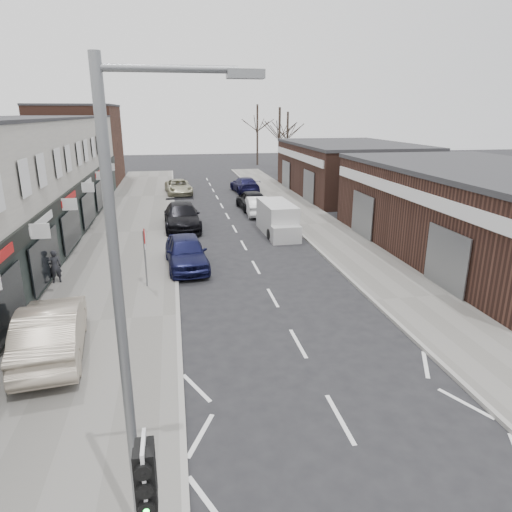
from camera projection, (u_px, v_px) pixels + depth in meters
name	position (u px, v px, depth m)	size (l,w,h in m)	color
ground	(373.00, 478.00, 9.63)	(160.00, 160.00, 0.00)	black
pavement_left	(130.00, 232.00, 29.12)	(5.50, 64.00, 0.12)	slate
pavement_right	(318.00, 224.00, 31.24)	(3.50, 64.00, 0.12)	slate
brick_block_far	(79.00, 146.00, 48.38)	(8.00, 10.00, 8.00)	#4C2B20
right_unit_near	(487.00, 214.00, 24.21)	(10.00, 18.00, 4.50)	#3B221B
right_unit_far	(349.00, 169.00, 42.98)	(10.00, 16.00, 4.50)	#3B221B
tree_far_a	(279.00, 175.00, 56.21)	(3.60, 3.60, 8.00)	#382D26
tree_far_b	(287.00, 169.00, 62.26)	(3.60, 3.60, 7.50)	#382D26
tree_far_c	(257.00, 165.00, 67.39)	(3.60, 3.60, 8.50)	#382D26
traffic_light	(147.00, 490.00, 6.27)	(0.28, 0.60, 3.10)	slate
street_lamp	(132.00, 308.00, 6.73)	(2.23, 0.22, 8.00)	slate
warning_sign	(145.00, 240.00, 19.36)	(0.12, 0.80, 2.70)	slate
white_van	(277.00, 219.00, 28.87)	(1.90, 5.08, 1.96)	silver
sedan_on_pavement	(52.00, 330.00, 14.10)	(1.77, 5.08, 1.67)	tan
pedestrian	(55.00, 266.00, 20.17)	(0.55, 0.36, 1.51)	black
parked_car_left_a	(186.00, 252.00, 22.49)	(1.92, 4.77, 1.63)	#13163D
parked_car_left_b	(182.00, 216.00, 30.15)	(2.30, 5.66, 1.64)	black
parked_car_left_c	(178.00, 187.00, 42.86)	(2.28, 4.95, 1.37)	#A5A184
parked_car_right_a	(256.00, 206.00, 34.25)	(1.49, 4.27, 1.41)	white
parked_car_right_b	(252.00, 200.00, 36.13)	(1.86, 4.62, 1.57)	black
parked_car_right_c	(245.00, 185.00, 43.94)	(2.06, 5.07, 1.47)	#131239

